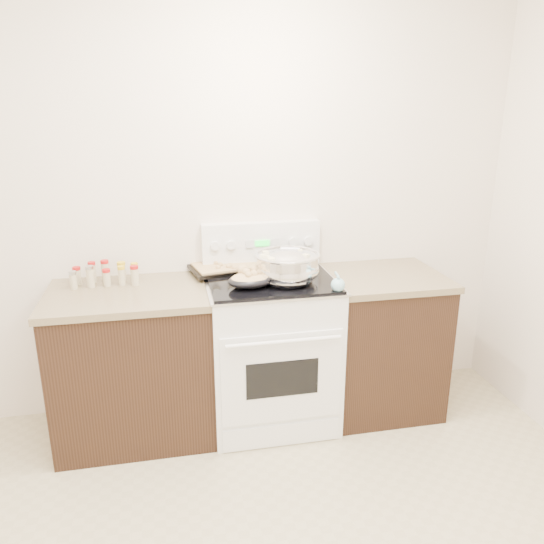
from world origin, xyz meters
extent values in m
cube|color=silver|center=(0.00, 1.77, 1.35)|extent=(4.00, 0.05, 2.70)
cube|color=black|center=(-0.48, 1.43, 0.44)|extent=(0.90, 0.64, 0.88)
cube|color=brown|center=(-0.48, 1.43, 0.90)|extent=(0.93, 0.67, 0.04)
cube|color=black|center=(1.08, 1.43, 0.44)|extent=(0.70, 0.64, 0.88)
cube|color=brown|center=(1.08, 1.43, 0.90)|extent=(0.73, 0.67, 0.04)
cube|color=white|center=(0.35, 1.42, 0.46)|extent=(0.76, 0.66, 0.92)
cube|color=white|center=(0.35, 1.08, 0.45)|extent=(0.70, 0.01, 0.55)
cube|color=black|center=(0.35, 1.08, 0.46)|extent=(0.42, 0.01, 0.22)
cylinder|color=white|center=(0.35, 1.04, 0.70)|extent=(0.65, 0.02, 0.02)
cube|color=white|center=(0.35, 1.09, 0.08)|extent=(0.70, 0.01, 0.14)
cube|color=silver|center=(0.35, 1.42, 0.93)|extent=(0.78, 0.68, 0.01)
cube|color=black|center=(0.35, 1.42, 0.94)|extent=(0.74, 0.64, 0.01)
cube|color=white|center=(0.35, 1.72, 1.08)|extent=(0.76, 0.07, 0.28)
cylinder|color=white|center=(0.05, 1.67, 1.10)|extent=(0.06, 0.02, 0.06)
cylinder|color=white|center=(0.15, 1.67, 1.10)|extent=(0.06, 0.02, 0.06)
cylinder|color=white|center=(0.55, 1.67, 1.10)|extent=(0.06, 0.02, 0.06)
cylinder|color=white|center=(0.65, 1.67, 1.10)|extent=(0.06, 0.02, 0.06)
cube|color=#19E533|center=(0.35, 1.67, 1.10)|extent=(0.09, 0.00, 0.04)
cube|color=silver|center=(0.27, 1.67, 1.10)|extent=(0.05, 0.00, 0.05)
cube|color=silver|center=(0.43, 1.67, 1.10)|extent=(0.05, 0.00, 0.05)
ellipsoid|color=silver|center=(0.43, 1.34, 1.02)|extent=(0.49, 0.49, 0.22)
cylinder|color=silver|center=(0.43, 1.34, 0.95)|extent=(0.21, 0.21, 0.01)
torus|color=silver|center=(0.43, 1.34, 1.11)|extent=(0.38, 0.38, 0.02)
cylinder|color=silver|center=(0.43, 1.34, 1.04)|extent=(0.36, 0.36, 0.13)
cylinder|color=brown|center=(0.43, 1.34, 1.10)|extent=(0.34, 0.34, 0.00)
cube|color=beige|center=(0.32, 1.28, 1.10)|extent=(0.04, 0.04, 0.03)
cube|color=beige|center=(0.31, 1.33, 1.10)|extent=(0.03, 0.03, 0.02)
cube|color=beige|center=(0.36, 1.38, 1.10)|extent=(0.03, 0.03, 0.02)
cube|color=beige|center=(0.32, 1.25, 1.10)|extent=(0.05, 0.05, 0.03)
cube|color=beige|center=(0.46, 1.33, 1.10)|extent=(0.04, 0.04, 0.03)
cube|color=beige|center=(0.45, 1.41, 1.10)|extent=(0.04, 0.04, 0.03)
cube|color=beige|center=(0.53, 1.30, 1.10)|extent=(0.05, 0.05, 0.03)
cube|color=beige|center=(0.48, 1.32, 1.10)|extent=(0.04, 0.04, 0.02)
cube|color=beige|center=(0.42, 1.36, 1.10)|extent=(0.04, 0.04, 0.03)
cube|color=beige|center=(0.32, 1.41, 1.10)|extent=(0.04, 0.04, 0.03)
cube|color=beige|center=(0.53, 1.42, 1.10)|extent=(0.03, 0.03, 0.02)
cube|color=beige|center=(0.45, 1.39, 1.10)|extent=(0.04, 0.04, 0.03)
cube|color=beige|center=(0.44, 1.33, 1.10)|extent=(0.04, 0.04, 0.03)
cube|color=beige|center=(0.47, 1.33, 1.10)|extent=(0.04, 0.04, 0.03)
cube|color=beige|center=(0.29, 1.34, 1.10)|extent=(0.04, 0.04, 0.03)
ellipsoid|color=black|center=(0.22, 1.30, 0.98)|extent=(0.33, 0.28, 0.08)
ellipsoid|color=tan|center=(0.22, 1.30, 1.00)|extent=(0.30, 0.25, 0.06)
sphere|color=tan|center=(0.26, 1.29, 1.03)|extent=(0.04, 0.04, 0.04)
sphere|color=tan|center=(0.17, 1.35, 1.03)|extent=(0.05, 0.05, 0.05)
sphere|color=tan|center=(0.18, 1.36, 1.03)|extent=(0.05, 0.05, 0.05)
sphere|color=tan|center=(0.24, 1.34, 1.03)|extent=(0.06, 0.06, 0.06)
sphere|color=tan|center=(0.19, 1.30, 1.03)|extent=(0.05, 0.05, 0.05)
sphere|color=tan|center=(0.19, 1.26, 1.03)|extent=(0.04, 0.04, 0.04)
sphere|color=tan|center=(0.18, 1.34, 1.03)|extent=(0.04, 0.04, 0.04)
sphere|color=tan|center=(0.23, 1.28, 1.03)|extent=(0.05, 0.05, 0.05)
cube|color=black|center=(0.11, 1.66, 0.95)|extent=(0.48, 0.38, 0.02)
cube|color=tan|center=(0.11, 1.66, 0.97)|extent=(0.43, 0.33, 0.02)
sphere|color=tan|center=(0.12, 1.60, 0.98)|extent=(0.03, 0.03, 0.03)
sphere|color=tan|center=(0.13, 1.74, 0.98)|extent=(0.04, 0.04, 0.04)
sphere|color=tan|center=(0.15, 1.57, 0.98)|extent=(0.03, 0.03, 0.03)
sphere|color=tan|center=(0.08, 1.64, 0.98)|extent=(0.03, 0.03, 0.03)
sphere|color=tan|center=(0.16, 1.57, 0.98)|extent=(0.04, 0.04, 0.04)
sphere|color=tan|center=(0.25, 1.72, 0.98)|extent=(0.05, 0.05, 0.05)
sphere|color=tan|center=(0.26, 1.74, 0.98)|extent=(0.03, 0.03, 0.03)
sphere|color=tan|center=(0.05, 1.69, 0.98)|extent=(0.03, 0.03, 0.03)
sphere|color=tan|center=(0.14, 1.61, 0.98)|extent=(0.04, 0.04, 0.04)
sphere|color=tan|center=(0.06, 1.59, 0.98)|extent=(0.03, 0.03, 0.03)
cylinder|color=#A6794C|center=(0.46, 1.39, 0.95)|extent=(0.13, 0.24, 0.01)
sphere|color=#A6794C|center=(0.41, 1.29, 0.96)|extent=(0.04, 0.04, 0.04)
sphere|color=#8AC3CE|center=(0.68, 1.14, 0.97)|extent=(0.08, 0.08, 0.08)
cylinder|color=#8AC3CE|center=(0.71, 1.25, 1.00)|extent=(0.08, 0.25, 0.07)
cylinder|color=#BFB28C|center=(-0.78, 1.62, 0.96)|extent=(0.04, 0.04, 0.09)
cylinder|color=#B21414|center=(-0.78, 1.62, 1.02)|extent=(0.05, 0.05, 0.02)
cylinder|color=#BFB28C|center=(-0.69, 1.63, 0.97)|extent=(0.04, 0.04, 0.11)
cylinder|color=#B21414|center=(-0.69, 1.63, 1.04)|extent=(0.04, 0.04, 0.02)
cylinder|color=#BFB28C|center=(-0.62, 1.63, 0.98)|extent=(0.05, 0.05, 0.11)
cylinder|color=#B21414|center=(-0.62, 1.63, 1.04)|extent=(0.05, 0.05, 0.02)
cylinder|color=#BFB28C|center=(-0.52, 1.63, 0.97)|extent=(0.05, 0.05, 0.10)
cylinder|color=gold|center=(-0.52, 1.63, 1.03)|extent=(0.05, 0.05, 0.02)
cylinder|color=#BFB28C|center=(-0.45, 1.63, 0.96)|extent=(0.04, 0.04, 0.09)
cylinder|color=gold|center=(-0.45, 1.63, 1.02)|extent=(0.04, 0.04, 0.02)
cylinder|color=#BFB28C|center=(-0.79, 1.53, 0.96)|extent=(0.04, 0.04, 0.09)
cylinder|color=#B2B2B7|center=(-0.79, 1.53, 1.02)|extent=(0.04, 0.04, 0.02)
cylinder|color=#BFB28C|center=(-0.69, 1.55, 0.98)|extent=(0.05, 0.05, 0.11)
cylinder|color=#B2B2B7|center=(-0.69, 1.55, 1.04)|extent=(0.05, 0.05, 0.02)
cylinder|color=#BFB28C|center=(-0.60, 1.55, 0.96)|extent=(0.04, 0.04, 0.09)
cylinder|color=#B21414|center=(-0.60, 1.55, 1.01)|extent=(0.05, 0.05, 0.02)
cylinder|color=#BFB28C|center=(-0.52, 1.55, 0.97)|extent=(0.04, 0.04, 0.10)
cylinder|color=gold|center=(-0.52, 1.55, 1.03)|extent=(0.04, 0.04, 0.02)
cylinder|color=#BFB28C|center=(-0.44, 1.54, 0.97)|extent=(0.05, 0.05, 0.10)
cylinder|color=#B21414|center=(-0.44, 1.54, 1.03)|extent=(0.05, 0.05, 0.02)
camera|label=1|loc=(-0.25, -1.53, 1.94)|focal=35.00mm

